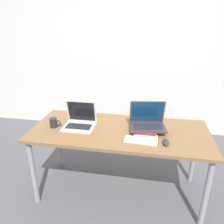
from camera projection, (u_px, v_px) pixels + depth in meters
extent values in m
plane|color=#515156|center=(113.00, 218.00, 2.06)|extent=(14.00, 14.00, 0.00)
cube|color=silver|center=(135.00, 48.00, 3.31)|extent=(8.00, 0.05, 2.70)
cube|color=brown|center=(119.00, 131.00, 2.12)|extent=(1.71, 0.74, 0.03)
cylinder|color=gray|center=(33.00, 173.00, 2.11)|extent=(0.05, 0.05, 0.71)
cylinder|color=gray|center=(206.00, 195.00, 1.84)|extent=(0.05, 0.05, 0.71)
cylinder|color=gray|center=(59.00, 141.00, 2.68)|extent=(0.05, 0.05, 0.71)
cylinder|color=gray|center=(194.00, 154.00, 2.41)|extent=(0.05, 0.05, 0.71)
cube|color=silver|center=(79.00, 127.00, 2.16)|extent=(0.30, 0.24, 0.02)
cube|color=#232328|center=(79.00, 126.00, 2.14)|extent=(0.25, 0.13, 0.00)
cube|color=silver|center=(81.00, 111.00, 2.20)|extent=(0.30, 0.06, 0.24)
cube|color=black|center=(81.00, 111.00, 2.19)|extent=(0.27, 0.05, 0.21)
cube|color=white|center=(145.00, 130.00, 2.08)|extent=(0.24, 0.29, 0.02)
cube|color=maroon|center=(147.00, 129.00, 2.05)|extent=(0.20, 0.22, 0.02)
cube|color=#333338|center=(147.00, 127.00, 2.05)|extent=(0.36, 0.28, 0.02)
cube|color=#232328|center=(148.00, 127.00, 2.04)|extent=(0.28, 0.16, 0.00)
cube|color=#333338|center=(147.00, 112.00, 2.09)|extent=(0.33, 0.11, 0.23)
cube|color=#0A2D4C|center=(147.00, 112.00, 2.08)|extent=(0.30, 0.09, 0.20)
cube|color=silver|center=(141.00, 140.00, 1.91)|extent=(0.29, 0.14, 0.01)
cube|color=silver|center=(141.00, 140.00, 1.91)|extent=(0.27, 0.11, 0.00)
ellipsoid|color=#2D2D2D|center=(166.00, 142.00, 1.86)|extent=(0.06, 0.11, 0.03)
cylinder|color=#232328|center=(53.00, 123.00, 2.15)|extent=(0.07, 0.07, 0.09)
torus|color=#232328|center=(58.00, 123.00, 2.14)|extent=(0.06, 0.01, 0.06)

